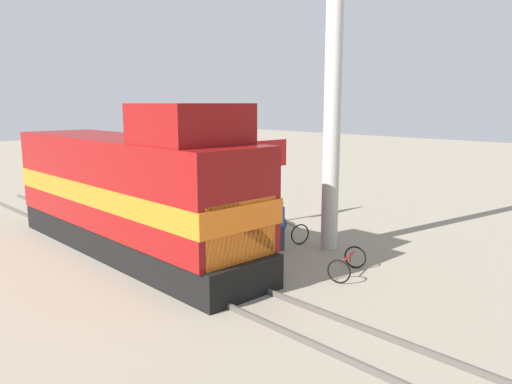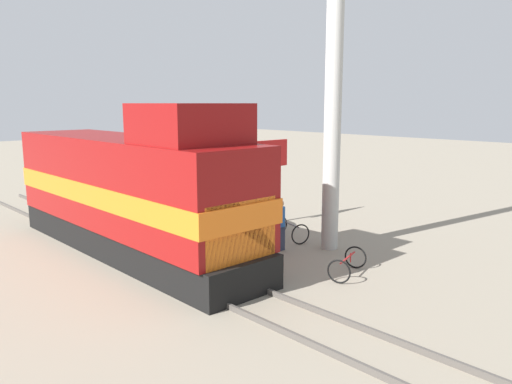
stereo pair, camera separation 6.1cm
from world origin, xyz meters
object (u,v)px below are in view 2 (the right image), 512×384
at_px(vendor_umbrella, 223,184).
at_px(person_bystander, 280,223).
at_px(bicycle_spare, 348,264).
at_px(billboard_sign, 268,160).
at_px(locomotive, 134,193).
at_px(bicycle, 289,229).
at_px(utility_pole, 334,81).

relative_size(vendor_umbrella, person_bystander, 1.21).
bearing_deg(vendor_umbrella, bicycle_spare, -94.43).
relative_size(vendor_umbrella, billboard_sign, 0.62).
distance_m(locomotive, bicycle, 5.99).
distance_m(utility_pole, billboard_sign, 5.29).
relative_size(person_bystander, bicycle_spare, 1.05).
distance_m(person_bystander, bicycle, 1.65).
height_order(locomotive, person_bystander, locomotive).
relative_size(utility_pole, vendor_umbrella, 5.30).
xyz_separation_m(vendor_umbrella, bicycle_spare, (-0.50, -6.44, -1.61)).
distance_m(locomotive, billboard_sign, 6.42).
xyz_separation_m(vendor_umbrella, bicycle, (1.22, -2.43, -1.58)).
distance_m(utility_pole, bicycle, 5.78).
relative_size(vendor_umbrella, bicycle, 1.19).
relative_size(locomotive, bicycle_spare, 7.05).
relative_size(person_bystander, bicycle, 0.98).
relative_size(bicycle, bicycle_spare, 1.07).
xyz_separation_m(locomotive, vendor_umbrella, (4.01, 0.13, -0.18)).
height_order(locomotive, bicycle_spare, locomotive).
relative_size(vendor_umbrella, bicycle_spare, 1.27).
relative_size(billboard_sign, person_bystander, 1.97).
xyz_separation_m(vendor_umbrella, billboard_sign, (2.37, -0.10, 0.79)).
bearing_deg(bicycle_spare, bicycle, -41.07).
bearing_deg(vendor_umbrella, person_bystander, -91.67).
bearing_deg(utility_pole, locomotive, 142.60).
height_order(utility_pole, person_bystander, utility_pole).
xyz_separation_m(billboard_sign, bicycle_spare, (-2.87, -6.34, -2.39)).
xyz_separation_m(utility_pole, vendor_umbrella, (-1.38, 4.25, -3.90)).
distance_m(vendor_umbrella, billboard_sign, 2.50).
relative_size(locomotive, utility_pole, 1.05).
distance_m(billboard_sign, person_bystander, 4.35).
bearing_deg(vendor_umbrella, billboard_sign, -2.41).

